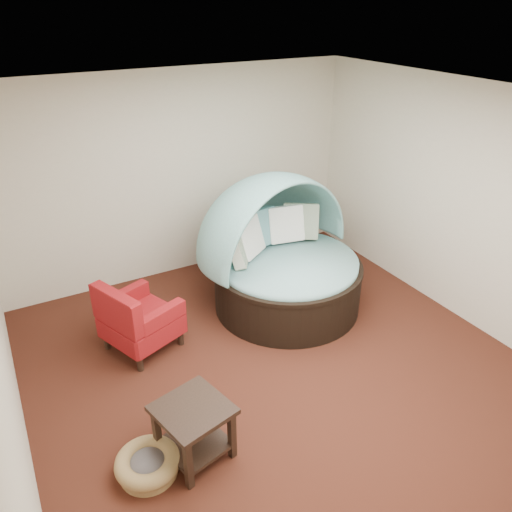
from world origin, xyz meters
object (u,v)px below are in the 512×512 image
canopy_daybed (282,248)px  pet_basket (148,464)px  red_armchair (137,320)px  side_table (194,425)px

canopy_daybed → pet_basket: bearing=-155.4°
red_armchair → pet_basket: bearing=-126.6°
red_armchair → canopy_daybed: bearing=-19.5°
pet_basket → side_table: side_table is taller
side_table → canopy_daybed: bearing=41.8°
pet_basket → side_table: 0.49m
canopy_daybed → side_table: bearing=-149.6°
canopy_daybed → pet_basket: canopy_daybed is taller
canopy_daybed → pet_basket: size_ratio=3.22×
canopy_daybed → red_armchair: 1.95m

